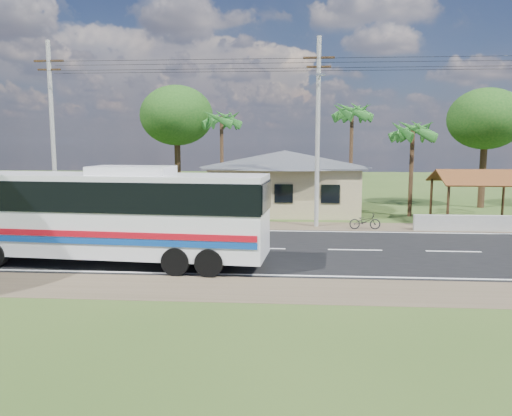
% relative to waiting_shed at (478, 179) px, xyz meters
% --- Properties ---
extents(ground, '(120.00, 120.00, 0.00)m').
position_rel_waiting_shed_xyz_m(ground, '(-13.00, -8.50, -2.73)').
color(ground, '#2C4418').
rests_on(ground, ground).
extents(road, '(120.00, 16.00, 0.03)m').
position_rel_waiting_shed_xyz_m(road, '(-13.00, -8.50, -2.72)').
color(road, black).
rests_on(road, ground).
extents(house, '(12.40, 10.00, 5.00)m').
position_rel_waiting_shed_xyz_m(house, '(-12.00, 4.50, -0.09)').
color(house, tan).
rests_on(house, ground).
extents(waiting_shed, '(5.20, 4.48, 3.35)m').
position_rel_waiting_shed_xyz_m(waiting_shed, '(0.00, 0.00, 0.00)').
color(waiting_shed, '#3B2A15').
rests_on(waiting_shed, ground).
extents(concrete_barrier, '(7.00, 0.30, 0.90)m').
position_rel_waiting_shed_xyz_m(concrete_barrier, '(-1.00, -2.90, -2.28)').
color(concrete_barrier, '#9E9E99').
rests_on(concrete_barrier, ground).
extents(utility_poles, '(32.80, 2.22, 11.00)m').
position_rel_waiting_shed_xyz_m(utility_poles, '(-10.33, -2.01, 3.04)').
color(utility_poles, '#9E9E99').
rests_on(utility_poles, ground).
extents(palm_near, '(2.80, 2.80, 6.70)m').
position_rel_waiting_shed_xyz_m(palm_near, '(-3.50, 2.50, 2.98)').
color(palm_near, '#47301E').
rests_on(palm_near, ground).
extents(palm_mid, '(2.80, 2.80, 8.20)m').
position_rel_waiting_shed_xyz_m(palm_mid, '(-7.00, 7.00, 4.43)').
color(palm_mid, '#47301E').
rests_on(palm_mid, ground).
extents(palm_far, '(2.80, 2.80, 7.70)m').
position_rel_waiting_shed_xyz_m(palm_far, '(-17.00, 7.50, 3.95)').
color(palm_far, '#47301E').
rests_on(palm_far, ground).
extents(tree_behind_house, '(6.00, 6.00, 9.61)m').
position_rel_waiting_shed_xyz_m(tree_behind_house, '(-21.00, 9.50, 4.39)').
color(tree_behind_house, '#47301E').
rests_on(tree_behind_house, ground).
extents(tree_behind_shed, '(5.60, 5.60, 9.02)m').
position_rel_waiting_shed_xyz_m(tree_behind_shed, '(3.00, 7.50, 3.95)').
color(tree_behind_shed, '#47301E').
rests_on(tree_behind_shed, ground).
extents(coach_bus, '(13.28, 3.82, 4.07)m').
position_rel_waiting_shed_xyz_m(coach_bus, '(-18.97, -11.90, -0.40)').
color(coach_bus, silver).
rests_on(coach_bus, ground).
extents(motorcycle, '(1.79, 0.65, 0.93)m').
position_rel_waiting_shed_xyz_m(motorcycle, '(-7.24, -2.75, -2.26)').
color(motorcycle, black).
rests_on(motorcycle, ground).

